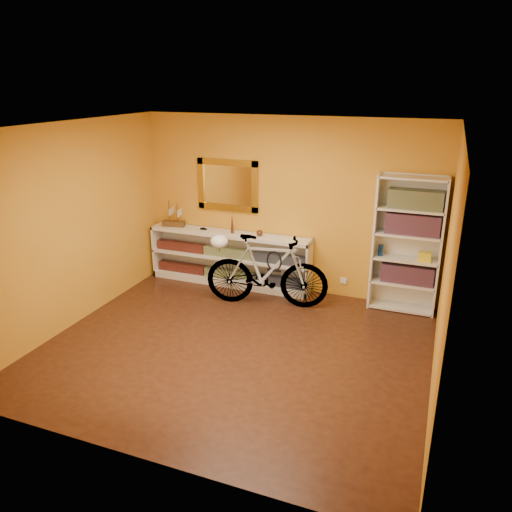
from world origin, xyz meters
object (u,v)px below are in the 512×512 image
at_px(helmet, 219,241).
at_px(bookcase, 407,245).
at_px(console_unit, 230,259).
at_px(bicycle, 267,271).

bearing_deg(helmet, bookcase, 15.30).
relative_size(console_unit, bookcase, 1.37).
relative_size(bicycle, helmet, 7.08).
bearing_deg(bicycle, helmet, 90.00).
xyz_separation_m(bicycle, helmet, (-0.67, -0.13, 0.40)).
bearing_deg(console_unit, helmet, -78.04).
distance_m(console_unit, bookcase, 2.67).
bearing_deg(bicycle, bookcase, -83.78).
xyz_separation_m(bookcase, bicycle, (-1.82, -0.55, -0.43)).
distance_m(bookcase, helmet, 2.58).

